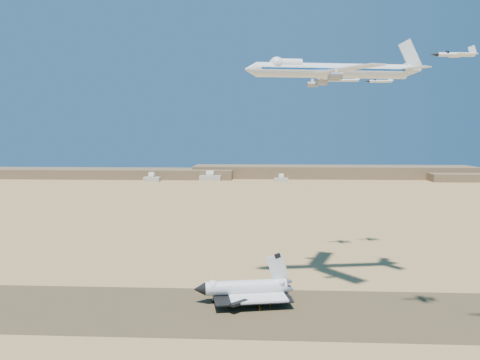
{
  "coord_description": "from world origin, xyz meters",
  "views": [
    {
      "loc": [
        16.22,
        -172.28,
        67.76
      ],
      "look_at": [
        6.92,
        8.0,
        49.58
      ],
      "focal_mm": 35.0,
      "sensor_mm": 36.0,
      "label": 1
    }
  ],
  "objects_px": {
    "shuttle": "(245,289)",
    "crew_b": "(260,309)",
    "carrier_747": "(327,70)",
    "crew_c": "(270,306)",
    "crew_a": "(259,305)",
    "chase_jet_f": "(380,81)",
    "chase_jet_e": "(346,80)",
    "chase_jet_a": "(455,54)"
  },
  "relations": [
    {
      "from": "chase_jet_a",
      "to": "crew_c",
      "type": "bearing_deg",
      "value": 155.1
    },
    {
      "from": "shuttle",
      "to": "crew_b",
      "type": "relative_size",
      "value": 22.09
    },
    {
      "from": "crew_a",
      "to": "chase_jet_f",
      "type": "relative_size",
      "value": 0.1
    },
    {
      "from": "carrier_747",
      "to": "crew_b",
      "type": "height_order",
      "value": "carrier_747"
    },
    {
      "from": "carrier_747",
      "to": "chase_jet_a",
      "type": "distance_m",
      "value": 56.97
    },
    {
      "from": "crew_c",
      "to": "chase_jet_a",
      "type": "xyz_separation_m",
      "value": [
        57.41,
        -21.93,
        91.5
      ]
    },
    {
      "from": "chase_jet_a",
      "to": "chase_jet_e",
      "type": "xyz_separation_m",
      "value": [
        -16.86,
        99.74,
        3.13
      ]
    },
    {
      "from": "carrier_747",
      "to": "chase_jet_a",
      "type": "bearing_deg",
      "value": -62.83
    },
    {
      "from": "carrier_747",
      "to": "chase_jet_f",
      "type": "bearing_deg",
      "value": 49.64
    },
    {
      "from": "crew_a",
      "to": "crew_b",
      "type": "distance_m",
      "value": 3.85
    },
    {
      "from": "shuttle",
      "to": "chase_jet_f",
      "type": "distance_m",
      "value": 138.76
    },
    {
      "from": "chase_jet_a",
      "to": "chase_jet_e",
      "type": "height_order",
      "value": "chase_jet_e"
    },
    {
      "from": "crew_a",
      "to": "crew_c",
      "type": "xyz_separation_m",
      "value": [
        4.18,
        -0.88,
        0.06
      ]
    },
    {
      "from": "crew_b",
      "to": "chase_jet_e",
      "type": "xyz_separation_m",
      "value": [
        44.5,
        80.78,
        94.59
      ]
    },
    {
      "from": "crew_b",
      "to": "chase_jet_f",
      "type": "height_order",
      "value": "chase_jet_f"
    },
    {
      "from": "crew_a",
      "to": "chase_jet_f",
      "type": "height_order",
      "value": "chase_jet_f"
    },
    {
      "from": "carrier_747",
      "to": "crew_b",
      "type": "bearing_deg",
      "value": -145.25
    },
    {
      "from": "crew_a",
      "to": "chase_jet_e",
      "type": "bearing_deg",
      "value": -35.94
    },
    {
      "from": "crew_c",
      "to": "shuttle",
      "type": "bearing_deg",
      "value": 7.76
    },
    {
      "from": "carrier_747",
      "to": "chase_jet_a",
      "type": "xyz_separation_m",
      "value": [
        34.12,
        -45.61,
        -1.2
      ]
    },
    {
      "from": "shuttle",
      "to": "chase_jet_a",
      "type": "xyz_separation_m",
      "value": [
        67.38,
        -28.82,
        87.14
      ]
    },
    {
      "from": "shuttle",
      "to": "chase_jet_a",
      "type": "distance_m",
      "value": 113.86
    },
    {
      "from": "crew_c",
      "to": "chase_jet_e",
      "type": "height_order",
      "value": "chase_jet_e"
    },
    {
      "from": "chase_jet_e",
      "to": "chase_jet_f",
      "type": "relative_size",
      "value": 1.0
    },
    {
      "from": "shuttle",
      "to": "crew_c",
      "type": "xyz_separation_m",
      "value": [
        9.98,
        -6.89,
        -4.36
      ]
    },
    {
      "from": "shuttle",
      "to": "crew_a",
      "type": "relative_size",
      "value": 24.6
    },
    {
      "from": "crew_a",
      "to": "crew_c",
      "type": "height_order",
      "value": "crew_c"
    },
    {
      "from": "carrier_747",
      "to": "crew_c",
      "type": "height_order",
      "value": "carrier_747"
    },
    {
      "from": "crew_c",
      "to": "chase_jet_e",
      "type": "bearing_deg",
      "value": -75.12
    },
    {
      "from": "crew_b",
      "to": "chase_jet_e",
      "type": "distance_m",
      "value": 132.11
    },
    {
      "from": "chase_jet_a",
      "to": "carrier_747",
      "type": "bearing_deg",
      "value": 122.81
    },
    {
      "from": "shuttle",
      "to": "carrier_747",
      "type": "xyz_separation_m",
      "value": [
        33.26,
        16.79,
        88.34
      ]
    },
    {
      "from": "chase_jet_e",
      "to": "crew_c",
      "type": "bearing_deg",
      "value": -119.48
    },
    {
      "from": "shuttle",
      "to": "crew_b",
      "type": "distance_m",
      "value": 12.34
    },
    {
      "from": "shuttle",
      "to": "chase_jet_a",
      "type": "bearing_deg",
      "value": -33.93
    },
    {
      "from": "shuttle",
      "to": "crew_a",
      "type": "xyz_separation_m",
      "value": [
        5.8,
        -6.02,
        -4.42
      ]
    },
    {
      "from": "carrier_747",
      "to": "chase_jet_e",
      "type": "height_order",
      "value": "carrier_747"
    },
    {
      "from": "chase_jet_e",
      "to": "crew_b",
      "type": "bearing_deg",
      "value": -120.81
    },
    {
      "from": "chase_jet_a",
      "to": "chase_jet_f",
      "type": "bearing_deg",
      "value": 84.62
    },
    {
      "from": "carrier_747",
      "to": "crew_c",
      "type": "xyz_separation_m",
      "value": [
        -23.29,
        -23.68,
        -92.7
      ]
    },
    {
      "from": "shuttle",
      "to": "chase_jet_e",
      "type": "relative_size",
      "value": 2.58
    },
    {
      "from": "shuttle",
      "to": "chase_jet_a",
      "type": "relative_size",
      "value": 2.73
    }
  ]
}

